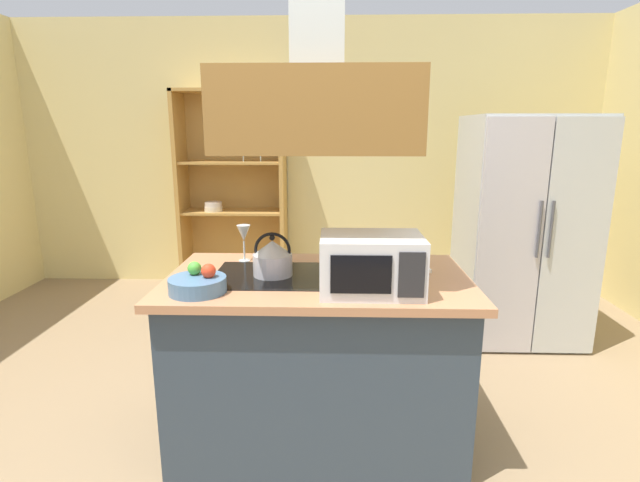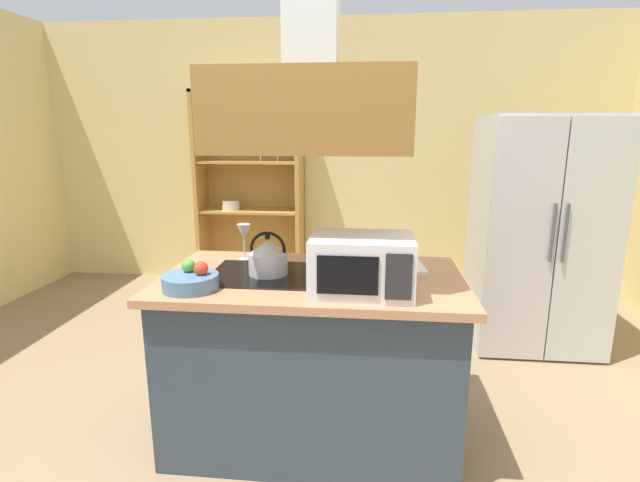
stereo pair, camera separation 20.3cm
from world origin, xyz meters
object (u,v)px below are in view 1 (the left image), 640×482
at_px(refrigerator, 523,230).
at_px(wine_glass_on_counter, 244,235).
at_px(cutting_board, 394,266).
at_px(fruit_bowl, 198,283).
at_px(microwave, 371,264).
at_px(dish_cabinet, 234,202).
at_px(kettle, 273,258).

relative_size(refrigerator, wine_glass_on_counter, 8.38).
distance_m(cutting_board, fruit_bowl, 1.03).
bearing_deg(microwave, dish_cabinet, 113.55).
relative_size(dish_cabinet, fruit_bowl, 7.69).
height_order(cutting_board, fruit_bowl, fruit_bowl).
xyz_separation_m(cutting_board, fruit_bowl, (-0.94, -0.43, 0.03)).
bearing_deg(fruit_bowl, refrigerator, 37.89).
xyz_separation_m(cutting_board, wine_glass_on_counter, (-0.83, 0.10, 0.14)).
relative_size(kettle, microwave, 0.48).
bearing_deg(dish_cabinet, refrigerator, -25.55).
distance_m(refrigerator, wine_glass_on_counter, 2.25).
xyz_separation_m(refrigerator, fruit_bowl, (-2.07, -1.61, 0.08)).
bearing_deg(kettle, fruit_bowl, -139.64).
bearing_deg(cutting_board, wine_glass_on_counter, 172.91).
xyz_separation_m(refrigerator, cutting_board, (-1.13, -1.19, 0.05)).
relative_size(microwave, wine_glass_on_counter, 2.23).
bearing_deg(cutting_board, microwave, -111.71).
bearing_deg(fruit_bowl, microwave, 3.07).
bearing_deg(refrigerator, wine_glass_on_counter, -151.04).
bearing_deg(wine_glass_on_counter, microwave, -35.94).
xyz_separation_m(dish_cabinet, microwave, (1.20, -2.76, 0.14)).
distance_m(refrigerator, kettle, 2.23).
bearing_deg(dish_cabinet, cutting_board, -60.28).
height_order(refrigerator, cutting_board, refrigerator).
bearing_deg(wine_glass_on_counter, dish_cabinet, 103.15).
distance_m(kettle, fruit_bowl, 0.41).
height_order(microwave, wine_glass_on_counter, microwave).
xyz_separation_m(dish_cabinet, cutting_board, (1.36, -2.38, 0.02)).
bearing_deg(dish_cabinet, wine_glass_on_counter, -76.85).
bearing_deg(fruit_bowl, wine_glass_on_counter, 77.83).
distance_m(microwave, fruit_bowl, 0.79).
distance_m(dish_cabinet, microwave, 3.02).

